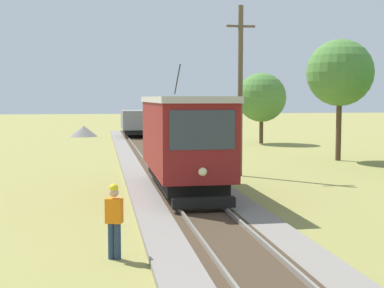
% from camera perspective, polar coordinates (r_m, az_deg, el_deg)
% --- Properties ---
extents(red_tram, '(2.60, 8.54, 4.79)m').
position_cam_1_polar(red_tram, '(21.16, -0.89, 0.54)').
color(red_tram, maroon).
rests_on(red_tram, rail_right).
extents(freight_car, '(2.40, 5.20, 2.31)m').
position_cam_1_polar(freight_car, '(50.82, -5.94, 2.29)').
color(freight_car, slate).
rests_on(freight_car, rail_right).
extents(utility_pole_mid, '(1.40, 0.28, 8.14)m').
position_cam_1_polar(utility_pole_mid, '(26.52, 5.03, 5.65)').
color(utility_pole_mid, brown).
rests_on(utility_pole_mid, ground).
extents(gravel_pile, '(2.76, 2.76, 1.06)m').
position_cam_1_polar(gravel_pile, '(54.67, -11.16, 1.32)').
color(gravel_pile, gray).
rests_on(gravel_pile, ground).
extents(track_worker, '(0.44, 0.35, 1.78)m').
position_cam_1_polar(track_worker, '(13.04, -8.08, -7.58)').
color(track_worker, navy).
rests_on(track_worker, ground).
extents(tree_right_near, '(4.04, 4.04, 5.83)m').
position_cam_1_polar(tree_right_near, '(45.68, 7.23, 4.81)').
color(tree_right_near, '#4C3823').
rests_on(tree_right_near, ground).
extents(tree_left_far, '(3.98, 3.98, 7.26)m').
position_cam_1_polar(tree_left_far, '(34.16, 15.09, 7.12)').
color(tree_left_far, '#4C3823').
rests_on(tree_left_far, ground).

